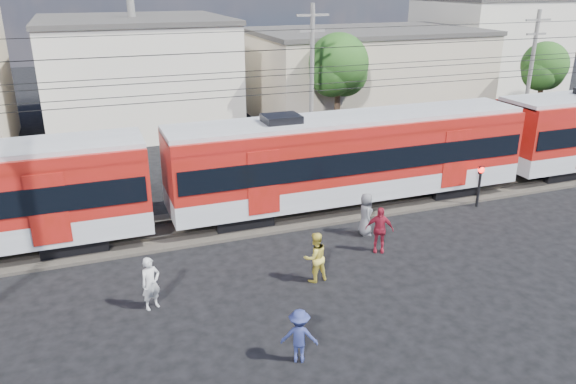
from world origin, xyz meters
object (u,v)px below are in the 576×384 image
(commuter_train, at_px, (354,155))
(crossing_signal, at_px, (480,179))
(pedestrian_a, at_px, (151,283))
(car_silver, at_px, (562,137))
(pedestrian_c, at_px, (299,336))

(commuter_train, height_order, crossing_signal, commuter_train)
(pedestrian_a, relative_size, car_silver, 0.46)
(commuter_train, bearing_deg, crossing_signal, -21.36)
(commuter_train, xyz_separation_m, crossing_signal, (5.25, -2.05, -1.07))
(car_silver, xyz_separation_m, crossing_signal, (-10.94, -6.12, 0.69))
(car_silver, bearing_deg, crossing_signal, 122.91)
(pedestrian_a, bearing_deg, pedestrian_c, -73.06)
(pedestrian_c, xyz_separation_m, car_silver, (22.52, 13.54, -0.14))
(car_silver, bearing_deg, pedestrian_a, 113.87)
(commuter_train, relative_size, crossing_signal, 26.20)
(pedestrian_c, relative_size, crossing_signal, 0.81)
(commuter_train, xyz_separation_m, car_silver, (16.19, 4.07, -1.76))
(pedestrian_c, distance_m, car_silver, 26.27)
(pedestrian_a, bearing_deg, car_silver, -2.65)
(car_silver, bearing_deg, pedestrian_c, 124.69)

